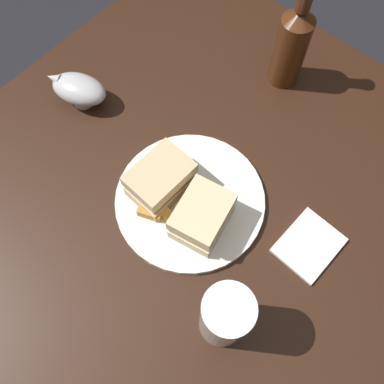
{
  "coord_description": "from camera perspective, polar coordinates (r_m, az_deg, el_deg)",
  "views": [
    {
      "loc": [
        0.24,
        0.2,
        1.44
      ],
      "look_at": [
        0.01,
        -0.0,
        0.76
      ],
      "focal_mm": 38.94,
      "sensor_mm": 36.0,
      "label": 1
    }
  ],
  "objects": [
    {
      "name": "dining_table",
      "position": [
        1.12,
        0.29,
        -8.01
      ],
      "size": [
        1.01,
        0.94,
        0.73
      ],
      "primitive_type": "cube",
      "color": "black",
      "rests_on": "ground"
    },
    {
      "name": "potato_wedge_middle",
      "position": [
        0.74,
        -3.73,
        -2.81
      ],
      "size": [
        0.02,
        0.04,
        0.02
      ],
      "primitive_type": "cube",
      "rotation": [
        0.0,
        0.0,
        4.66
      ],
      "color": "gold",
      "rests_on": "plate"
    },
    {
      "name": "napkin",
      "position": [
        0.77,
        15.71,
        -7.01
      ],
      "size": [
        0.11,
        0.09,
        0.01
      ],
      "primitive_type": "cube",
      "rotation": [
        0.0,
        0.0,
        -0.03
      ],
      "color": "white",
      "rests_on": "dining_table"
    },
    {
      "name": "potato_wedge_back",
      "position": [
        0.74,
        -5.77,
        -2.85
      ],
      "size": [
        0.03,
        0.05,
        0.02
      ],
      "primitive_type": "cube",
      "rotation": [
        0.0,
        0.0,
        5.1
      ],
      "color": "#B77F33",
      "rests_on": "plate"
    },
    {
      "name": "ground_plane",
      "position": [
        1.47,
        0.22,
        -11.92
      ],
      "size": [
        6.0,
        6.0,
        0.0
      ],
      "primitive_type": "plane",
      "color": "black"
    },
    {
      "name": "sandwich_half_right",
      "position": [
        0.71,
        1.39,
        -3.36
      ],
      "size": [
        0.12,
        0.1,
        0.07
      ],
      "color": "beige",
      "rests_on": "plate"
    },
    {
      "name": "potato_wedge_front",
      "position": [
        0.75,
        -3.12,
        -0.72
      ],
      "size": [
        0.04,
        0.03,
        0.02
      ],
      "primitive_type": "cube",
      "rotation": [
        0.0,
        0.0,
        6.1
      ],
      "color": "#B77F33",
      "rests_on": "plate"
    },
    {
      "name": "sandwich_half_left",
      "position": [
        0.74,
        -4.32,
        1.63
      ],
      "size": [
        0.11,
        0.08,
        0.07
      ],
      "color": "#CCB284",
      "rests_on": "plate"
    },
    {
      "name": "gravy_boat",
      "position": [
        0.88,
        -15.29,
        13.44
      ],
      "size": [
        0.1,
        0.13,
        0.06
      ],
      "color": "#B7B7BC",
      "rests_on": "dining_table"
    },
    {
      "name": "pint_glass",
      "position": [
        0.65,
        4.46,
        -16.8
      ],
      "size": [
        0.07,
        0.07,
        0.16
      ],
      "color": "white",
      "rests_on": "dining_table"
    },
    {
      "name": "plate",
      "position": [
        0.77,
        -0.41,
        -1.03
      ],
      "size": [
        0.27,
        0.27,
        0.01
      ],
      "primitive_type": "cylinder",
      "color": "silver",
      "rests_on": "dining_table"
    },
    {
      "name": "cider_bottle",
      "position": [
        0.87,
        13.53,
        19.17
      ],
      "size": [
        0.06,
        0.06,
        0.25
      ],
      "color": "#47230F",
      "rests_on": "dining_table"
    }
  ]
}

